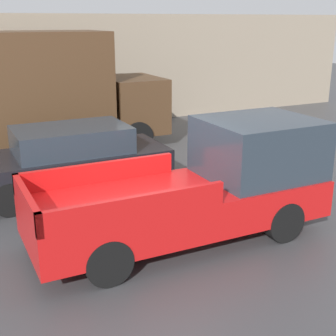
{
  "coord_description": "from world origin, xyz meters",
  "views": [
    {
      "loc": [
        -2.85,
        -6.9,
        3.77
      ],
      "look_at": [
        0.98,
        0.83,
        1.03
      ],
      "focal_mm": 50.0,
      "sensor_mm": 36.0,
      "label": 1
    }
  ],
  "objects": [
    {
      "name": "building_wall",
      "position": [
        0.0,
        9.83,
        1.99
      ],
      "size": [
        28.0,
        0.15,
        3.98
      ],
      "color": "gray",
      "rests_on": "ground"
    },
    {
      "name": "ground_plane",
      "position": [
        0.0,
        0.0,
        0.0
      ],
      "size": [
        60.0,
        60.0,
        0.0
      ],
      "primitive_type": "plane",
      "color": "#3D3D3F"
    },
    {
      "name": "car",
      "position": [
        -0.4,
        3.1,
        0.78
      ],
      "size": [
        4.5,
        1.84,
        1.52
      ],
      "color": "black",
      "rests_on": "ground"
    },
    {
      "name": "delivery_truck",
      "position": [
        -0.66,
        6.59,
        1.84
      ],
      "size": [
        7.35,
        2.37,
        3.47
      ],
      "color": "#4C331E",
      "rests_on": "ground"
    },
    {
      "name": "pickup_truck",
      "position": [
        1.23,
        -0.17,
        0.95
      ],
      "size": [
        5.27,
        1.94,
        2.05
      ],
      "color": "red",
      "rests_on": "ground"
    }
  ]
}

